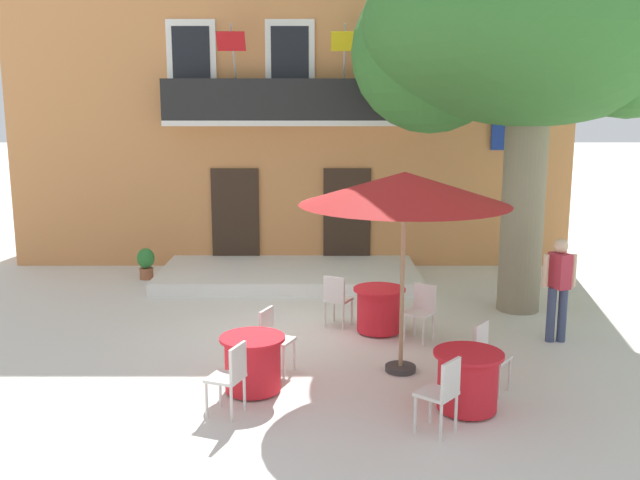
{
  "coord_description": "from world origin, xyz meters",
  "views": [
    {
      "loc": [
        0.23,
        -11.21,
        3.74
      ],
      "look_at": [
        0.24,
        1.45,
        1.3
      ],
      "focal_mm": 39.48,
      "sensor_mm": 36.0,
      "label": 1
    }
  ],
  "objects_px": {
    "cafe_umbrella": "(404,189)",
    "pedestrian_near_entrance": "(558,284)",
    "cafe_chair_near_tree_1": "(336,297)",
    "ground_planter_left": "(145,262)",
    "plane_tree": "(526,32)",
    "cafe_chair_middle_1": "(487,352)",
    "cafe_chair_near_tree_0": "(421,308)",
    "cafe_chair_front_0": "(230,374)",
    "cafe_chair_middle_0": "(441,390)",
    "cafe_table_middle": "(467,381)",
    "cafe_table_near_tree": "(378,309)",
    "cafe_table_front": "(252,363)",
    "cafe_chair_front_1": "(272,336)"
  },
  "relations": [
    {
      "from": "cafe_chair_middle_0",
      "to": "cafe_table_front",
      "type": "relative_size",
      "value": 1.05
    },
    {
      "from": "cafe_table_middle",
      "to": "pedestrian_near_entrance",
      "type": "xyz_separation_m",
      "value": [
        1.96,
        2.6,
        0.56
      ]
    },
    {
      "from": "plane_tree",
      "to": "cafe_chair_front_0",
      "type": "bearing_deg",
      "value": -135.55
    },
    {
      "from": "cafe_chair_near_tree_0",
      "to": "ground_planter_left",
      "type": "relative_size",
      "value": 1.34
    },
    {
      "from": "cafe_chair_near_tree_0",
      "to": "cafe_chair_middle_1",
      "type": "height_order",
      "value": "same"
    },
    {
      "from": "plane_tree",
      "to": "cafe_chair_middle_1",
      "type": "distance_m",
      "value": 6.01
    },
    {
      "from": "cafe_chair_middle_1",
      "to": "cafe_umbrella",
      "type": "height_order",
      "value": "cafe_umbrella"
    },
    {
      "from": "cafe_table_near_tree",
      "to": "cafe_chair_middle_1",
      "type": "xyz_separation_m",
      "value": [
        1.23,
        -2.43,
        0.14
      ]
    },
    {
      "from": "cafe_chair_near_tree_0",
      "to": "cafe_chair_front_0",
      "type": "xyz_separation_m",
      "value": [
        -2.72,
        -2.82,
        0.0
      ]
    },
    {
      "from": "cafe_chair_front_1",
      "to": "cafe_umbrella",
      "type": "height_order",
      "value": "cafe_umbrella"
    },
    {
      "from": "cafe_table_near_tree",
      "to": "cafe_umbrella",
      "type": "relative_size",
      "value": 0.3
    },
    {
      "from": "cafe_chair_front_0",
      "to": "cafe_chair_front_1",
      "type": "xyz_separation_m",
      "value": [
        0.42,
        1.45,
        0.0
      ]
    },
    {
      "from": "cafe_umbrella",
      "to": "cafe_chair_middle_1",
      "type": "bearing_deg",
      "value": -32.38
    },
    {
      "from": "cafe_umbrella",
      "to": "pedestrian_near_entrance",
      "type": "distance_m",
      "value": 3.37
    },
    {
      "from": "cafe_table_middle",
      "to": "ground_planter_left",
      "type": "relative_size",
      "value": 1.27
    },
    {
      "from": "cafe_chair_middle_1",
      "to": "pedestrian_near_entrance",
      "type": "relative_size",
      "value": 0.54
    },
    {
      "from": "pedestrian_near_entrance",
      "to": "cafe_table_middle",
      "type": "bearing_deg",
      "value": -126.96
    },
    {
      "from": "cafe_chair_front_0",
      "to": "cafe_umbrella",
      "type": "relative_size",
      "value": 0.31
    },
    {
      "from": "cafe_table_middle",
      "to": "cafe_table_front",
      "type": "xyz_separation_m",
      "value": [
        -2.71,
        0.59,
        0.0
      ]
    },
    {
      "from": "cafe_chair_front_0",
      "to": "ground_planter_left",
      "type": "distance_m",
      "value": 7.38
    },
    {
      "from": "plane_tree",
      "to": "cafe_table_middle",
      "type": "height_order",
      "value": "plane_tree"
    },
    {
      "from": "cafe_chair_near_tree_1",
      "to": "ground_planter_left",
      "type": "height_order",
      "value": "cafe_chair_near_tree_1"
    },
    {
      "from": "cafe_chair_middle_0",
      "to": "cafe_chair_front_0",
      "type": "bearing_deg",
      "value": 168.85
    },
    {
      "from": "cafe_chair_middle_1",
      "to": "pedestrian_near_entrance",
      "type": "height_order",
      "value": "pedestrian_near_entrance"
    },
    {
      "from": "cafe_chair_near_tree_1",
      "to": "pedestrian_near_entrance",
      "type": "height_order",
      "value": "pedestrian_near_entrance"
    },
    {
      "from": "cafe_table_near_tree",
      "to": "cafe_chair_front_1",
      "type": "height_order",
      "value": "cafe_chair_front_1"
    },
    {
      "from": "cafe_chair_near_tree_0",
      "to": "cafe_umbrella",
      "type": "relative_size",
      "value": 0.31
    },
    {
      "from": "cafe_chair_near_tree_0",
      "to": "cafe_chair_front_1",
      "type": "relative_size",
      "value": 1.0
    },
    {
      "from": "cafe_chair_front_1",
      "to": "cafe_table_front",
      "type": "bearing_deg",
      "value": -107.21
    },
    {
      "from": "pedestrian_near_entrance",
      "to": "ground_planter_left",
      "type": "bearing_deg",
      "value": 151.42
    },
    {
      "from": "plane_tree",
      "to": "cafe_umbrella",
      "type": "relative_size",
      "value": 2.38
    },
    {
      "from": "cafe_chair_middle_1",
      "to": "cafe_table_front",
      "type": "xyz_separation_m",
      "value": [
        -3.1,
        -0.05,
        -0.14
      ]
    },
    {
      "from": "plane_tree",
      "to": "ground_planter_left",
      "type": "distance_m",
      "value": 8.98
    },
    {
      "from": "cafe_chair_near_tree_0",
      "to": "cafe_umbrella",
      "type": "distance_m",
      "value": 2.54
    },
    {
      "from": "cafe_table_middle",
      "to": "ground_planter_left",
      "type": "height_order",
      "value": "cafe_table_middle"
    },
    {
      "from": "ground_planter_left",
      "to": "cafe_chair_near_tree_0",
      "type": "bearing_deg",
      "value": -36.7
    },
    {
      "from": "pedestrian_near_entrance",
      "to": "cafe_table_front",
      "type": "bearing_deg",
      "value": -156.72
    },
    {
      "from": "cafe_umbrella",
      "to": "pedestrian_near_entrance",
      "type": "relative_size",
      "value": 1.73
    },
    {
      "from": "cafe_chair_near_tree_0",
      "to": "cafe_chair_front_0",
      "type": "height_order",
      "value": "same"
    },
    {
      "from": "cafe_table_middle",
      "to": "cafe_table_front",
      "type": "height_order",
      "value": "same"
    },
    {
      "from": "cafe_chair_middle_0",
      "to": "plane_tree",
      "type": "bearing_deg",
      "value": 66.7
    },
    {
      "from": "cafe_chair_near_tree_1",
      "to": "cafe_chair_middle_1",
      "type": "distance_m",
      "value": 3.32
    },
    {
      "from": "plane_tree",
      "to": "cafe_chair_middle_1",
      "type": "bearing_deg",
      "value": -109.73
    },
    {
      "from": "pedestrian_near_entrance",
      "to": "cafe_chair_middle_0",
      "type": "bearing_deg",
      "value": -126.45
    },
    {
      "from": "cafe_chair_near_tree_0",
      "to": "cafe_table_middle",
      "type": "distance_m",
      "value": 2.69
    },
    {
      "from": "cafe_table_near_tree",
      "to": "ground_planter_left",
      "type": "bearing_deg",
      "value": 142.54
    },
    {
      "from": "cafe_chair_front_1",
      "to": "cafe_chair_middle_1",
      "type": "bearing_deg",
      "value": -13.12
    },
    {
      "from": "plane_tree",
      "to": "cafe_umbrella",
      "type": "distance_m",
      "value": 4.61
    },
    {
      "from": "cafe_table_near_tree",
      "to": "cafe_chair_front_0",
      "type": "bearing_deg",
      "value": -122.87
    },
    {
      "from": "cafe_chair_front_1",
      "to": "ground_planter_left",
      "type": "xyz_separation_m",
      "value": [
        -3.13,
        5.41,
        -0.15
      ]
    }
  ]
}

